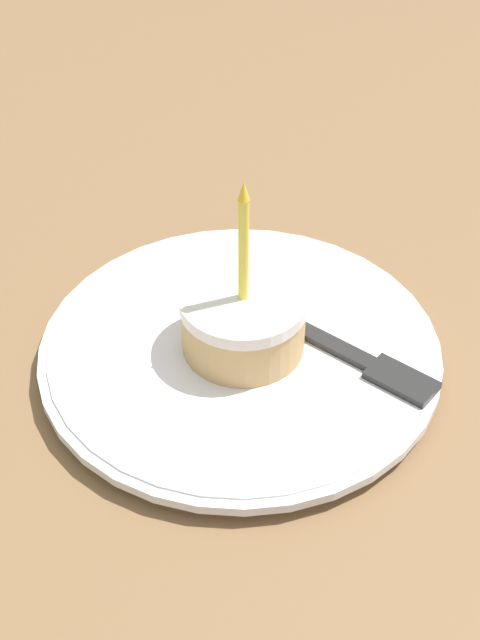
{
  "coord_description": "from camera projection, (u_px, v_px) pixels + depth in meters",
  "views": [
    {
      "loc": [
        0.17,
        -0.39,
        0.42
      ],
      "look_at": [
        0.01,
        0.02,
        0.04
      ],
      "focal_mm": 50.0,
      "sensor_mm": 36.0,
      "label": 1
    }
  ],
  "objects": [
    {
      "name": "plate",
      "position": [
        240.0,
        352.0,
        0.6
      ],
      "size": [
        0.27,
        0.27,
        0.02
      ],
      "color": "silver",
      "rests_on": "ground_plane"
    },
    {
      "name": "fork",
      "position": [
        331.0,
        344.0,
        0.59
      ],
      "size": [
        0.18,
        0.07,
        0.0
      ],
      "color": "#262626",
      "rests_on": "plate"
    },
    {
      "name": "ground_plane",
      "position": [
        219.0,
        399.0,
        0.61
      ],
      "size": [
        2.4,
        2.4,
        0.04
      ],
      "color": "brown",
      "rests_on": "ground"
    },
    {
      "name": "cake_slice",
      "position": [
        243.0,
        321.0,
        0.58
      ],
      "size": [
        0.08,
        0.08,
        0.13
      ],
      "color": "tan",
      "rests_on": "plate"
    }
  ]
}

